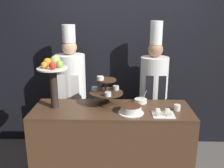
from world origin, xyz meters
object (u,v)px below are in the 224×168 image
serving_bowl_far (141,101)px  chef_left (71,88)px  cup_white (177,108)px  cake_round (131,109)px  fruit_pedestal (53,73)px  chef_center_left (154,88)px  cake_square_tray (163,113)px  tiered_stand (106,91)px

serving_bowl_far → chef_left: (-0.88, 0.42, 0.02)m
cup_white → serving_bowl_far: serving_bowl_far is taller
cake_round → cup_white: cake_round is taller
fruit_pedestal → cup_white: 1.37m
chef_center_left → fruit_pedestal: bearing=-153.7°
cake_round → cake_square_tray: 0.33m
cake_square_tray → chef_left: 1.33m
cake_round → serving_bowl_far: (0.13, 0.31, -0.02)m
serving_bowl_far → chef_center_left: size_ratio=0.08×
cake_round → cup_white: (0.50, 0.09, -0.01)m
tiered_stand → cake_square_tray: 0.67m
cake_round → chef_center_left: bearing=65.6°
cup_white → chef_center_left: (-0.17, 0.64, 0.02)m
cup_white → cake_square_tray: 0.21m
chef_left → chef_center_left: (1.09, 0.00, 0.00)m
chef_left → serving_bowl_far: bearing=-25.4°
chef_left → cup_white: bearing=-27.1°
tiered_stand → serving_bowl_far: bearing=12.1°
cup_white → chef_center_left: chef_center_left is taller
fruit_pedestal → chef_left: size_ratio=0.32×
cup_white → cake_square_tray: bearing=-142.7°
cup_white → chef_left: size_ratio=0.04×
cake_square_tray → chef_left: chef_left is taller
tiered_stand → chef_left: chef_left is taller
tiered_stand → chef_center_left: 0.79m
tiered_stand → chef_center_left: size_ratio=0.21×
cake_square_tray → chef_center_left: bearing=89.9°
cake_round → cup_white: size_ratio=3.90×
fruit_pedestal → cake_round: bearing=-10.4°
serving_bowl_far → chef_left: 0.98m
tiered_stand → fruit_pedestal: fruit_pedestal is taller
fruit_pedestal → cake_square_tray: (1.16, -0.19, -0.37)m
chef_left → chef_center_left: 1.09m
cake_square_tray → cup_white: bearing=37.3°
cake_square_tray → tiered_stand: bearing=156.3°
fruit_pedestal → chef_center_left: 1.34m
tiered_stand → fruit_pedestal: 0.60m
cake_round → cup_white: bearing=9.8°
fruit_pedestal → cake_round: (0.83, -0.15, -0.35)m
fruit_pedestal → chef_center_left: bearing=26.3°
cake_square_tray → serving_bowl_far: size_ratio=1.50×
cup_white → chef_left: chef_left is taller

